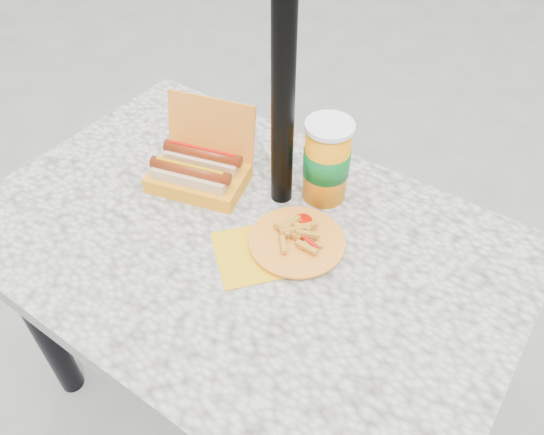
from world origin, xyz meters
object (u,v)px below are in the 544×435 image
Objects in this scene: umbrella_pole at (284,63)px; hotdog_box at (199,170)px; fries_plate at (293,241)px; soda_cup at (327,161)px.

hotdog_box is at bearing -159.02° from umbrella_pole.
fries_plate is at bearing -23.21° from hotdog_box.
umbrella_pole is at bearing 133.96° from fries_plate.
soda_cup is (-0.03, 0.18, 0.09)m from fries_plate.
umbrella_pole is 0.37m from fries_plate.
umbrella_pole reaches higher than fries_plate.
soda_cup is at bearing 99.47° from fries_plate.
soda_cup reaches higher than hotdog_box.
fries_plate is at bearing -80.53° from soda_cup.
umbrella_pole is at bearing -142.14° from soda_cup.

